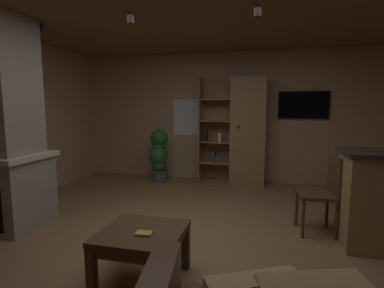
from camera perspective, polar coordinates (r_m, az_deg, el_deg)
The scene contains 13 objects.
floor at distance 3.38m, azimuth -1.73°, elevation -19.04°, with size 5.70×5.91×0.02m, color olive.
wall_back at distance 5.95m, azimuth 6.03°, elevation 5.13°, with size 5.82×0.06×2.53m, color tan.
window_pane_back at distance 6.05m, azimuth -0.42°, elevation 5.15°, with size 0.70×0.01×0.72m, color white.
stone_fireplace at distance 4.28m, azimuth -33.04°, elevation 1.47°, with size 1.02×0.82×2.53m.
bookshelf_cabinet at distance 5.66m, azimuth 9.88°, elevation 2.21°, with size 1.23×0.41×2.01m.
coffee_table at distance 2.66m, azimuth -9.58°, elevation -17.80°, with size 0.69×0.65×0.45m.
table_book_0 at distance 2.54m, azimuth -9.23°, elevation -16.62°, with size 0.13×0.09×0.02m, color gold.
dining_chair at distance 3.80m, azimuth 24.10°, elevation -7.95°, with size 0.46×0.46×0.92m.
potted_floor_plant at distance 5.86m, azimuth -6.37°, elevation -1.96°, with size 0.37×0.41×1.04m.
wall_mounted_tv at distance 5.87m, azimuth 20.64°, elevation 7.04°, with size 0.90×0.06×0.50m.
track_light_spot_0 at distance 4.39m, azimuth -27.19°, elevation 19.28°, with size 0.07×0.07×0.09m, color black.
track_light_spot_1 at distance 3.68m, azimuth -11.75°, elevation 22.44°, with size 0.07×0.07×0.09m, color black.
track_light_spot_2 at distance 3.44m, azimuth 12.50°, elevation 23.51°, with size 0.07×0.07×0.09m, color black.
Camera 1 is at (0.82, -2.91, 1.49)m, focal length 27.72 mm.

